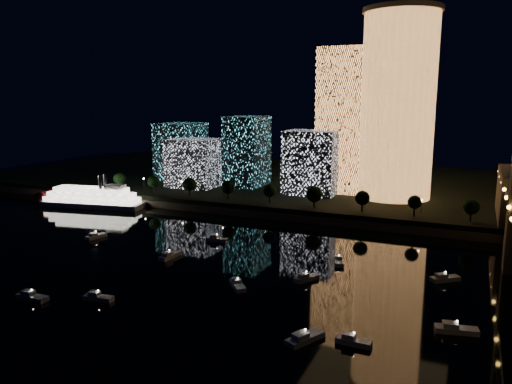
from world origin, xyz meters
The scene contains 10 objects.
ground centered at (0.00, 0.00, 0.00)m, with size 520.00×520.00×0.00m, color black.
far_bank centered at (0.00, 160.00, 2.50)m, with size 420.00×160.00×5.00m, color black.
seawall centered at (0.00, 82.00, 1.50)m, with size 420.00×6.00×3.00m, color #6B5E4C.
tower_cylindrical centered at (16.78, 123.60, 46.50)m, with size 34.00×34.00×82.74m.
tower_rectangular centered at (-9.48, 129.80, 38.86)m, with size 21.29×21.29×67.73m, color #FFA051.
midrise_blocks centered at (-65.93, 121.95, 20.14)m, with size 103.40×41.25×35.49m.
riverboat centered at (-113.14, 68.35, 4.04)m, with size 53.37×19.59×15.77m.
motorboats centered at (-3.83, 8.82, 0.81)m, with size 128.62×67.25×2.78m.
esplanade_trees centered at (-32.20, 88.00, 10.47)m, with size 166.04×6.79×8.90m.
street_lamps centered at (-34.00, 94.00, 9.02)m, with size 132.70×0.70×5.65m.
Camera 1 is at (49.67, -107.08, 49.69)m, focal length 35.00 mm.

